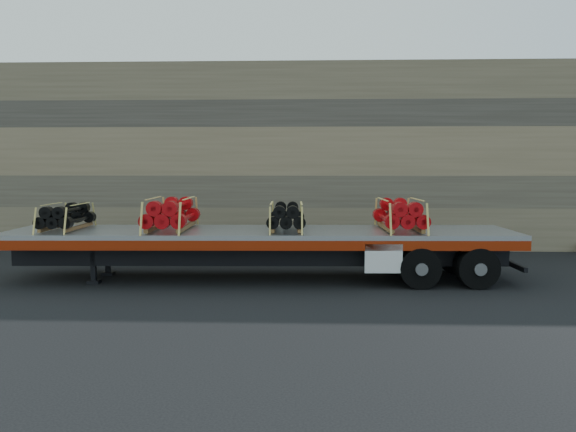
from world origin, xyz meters
The scene contains 7 objects.
ground centered at (0.00, 0.00, 0.00)m, with size 120.00×120.00×0.00m, color black.
rock_wall centered at (0.00, 6.50, 3.50)m, with size 44.00×3.00×7.00m, color #7A6B54.
trailer centered at (0.18, -0.42, 0.69)m, with size 13.88×2.67×1.39m, color #A6A8AD, non-canonical shape.
bundle_front centered at (-5.23, -0.58, 1.73)m, with size 0.98×1.95×0.69m, color black, non-canonical shape.
bundle_midfront centered at (-2.30, -0.50, 1.81)m, with size 1.20×2.39×0.85m, color #B6090E, non-canonical shape.
bundle_midrear centered at (0.89, -0.40, 1.75)m, with size 1.01×2.02×0.72m, color black, non-canonical shape.
bundle_rear centered at (4.02, -0.30, 1.80)m, with size 1.16×2.31×0.82m, color #B6090E, non-canonical shape.
Camera 1 is at (1.52, -15.85, 3.15)m, focal length 35.00 mm.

